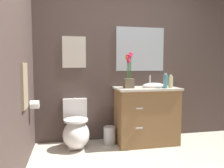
# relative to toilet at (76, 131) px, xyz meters

# --- Properties ---
(wall_back) EXTENTS (4.06, 0.05, 2.50)m
(wall_back) POSITION_rel_toilet_xyz_m (0.90, 0.30, 1.01)
(wall_back) COLOR #4C3D38
(wall_back) RESTS_ON ground_plane
(wall_left) EXTENTS (0.05, 4.34, 2.50)m
(wall_left) POSITION_rel_toilet_xyz_m (-0.63, -0.81, 1.01)
(wall_left) COLOR #4C3D38
(wall_left) RESTS_ON ground_plane
(toilet) EXTENTS (0.38, 0.59, 0.69)m
(toilet) POSITION_rel_toilet_xyz_m (0.00, 0.00, 0.00)
(toilet) COLOR white
(toilet) RESTS_ON ground_plane
(vanity_cabinet) EXTENTS (0.94, 0.56, 1.04)m
(vanity_cabinet) POSITION_rel_toilet_xyz_m (1.06, -0.03, 0.20)
(vanity_cabinet) COLOR brown
(vanity_cabinet) RESTS_ON ground_plane
(flower_vase) EXTENTS (0.14, 0.14, 0.53)m
(flower_vase) POSITION_rel_toilet_xyz_m (0.78, -0.05, 0.79)
(flower_vase) COLOR brown
(flower_vase) RESTS_ON vanity_cabinet
(soap_bottle) EXTENTS (0.06, 0.06, 0.22)m
(soap_bottle) POSITION_rel_toilet_xyz_m (1.29, -0.20, 0.71)
(soap_bottle) COLOR teal
(soap_bottle) RESTS_ON vanity_cabinet
(lotion_bottle) EXTENTS (0.06, 0.06, 0.20)m
(lotion_bottle) POSITION_rel_toilet_xyz_m (1.39, -0.16, 0.70)
(lotion_bottle) COLOR beige
(lotion_bottle) RESTS_ON vanity_cabinet
(trash_bin) EXTENTS (0.18, 0.18, 0.27)m
(trash_bin) POSITION_rel_toilet_xyz_m (0.50, 0.01, -0.11)
(trash_bin) COLOR #B7B7BC
(trash_bin) RESTS_ON ground_plane
(wall_poster) EXTENTS (0.36, 0.01, 0.48)m
(wall_poster) POSITION_rel_toilet_xyz_m (0.00, 0.27, 1.15)
(wall_poster) COLOR beige
(wall_mirror) EXTENTS (0.80, 0.01, 0.70)m
(wall_mirror) POSITION_rel_toilet_xyz_m (1.06, 0.27, 1.21)
(wall_mirror) COLOR #B2BCC6
(hanging_towel) EXTENTS (0.03, 0.28, 0.52)m
(hanging_towel) POSITION_rel_toilet_xyz_m (-0.59, -0.56, 0.71)
(hanging_towel) COLOR gray
(toilet_paper_roll) EXTENTS (0.11, 0.11, 0.11)m
(toilet_paper_roll) POSITION_rel_toilet_xyz_m (-0.53, -0.20, 0.44)
(toilet_paper_roll) COLOR white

